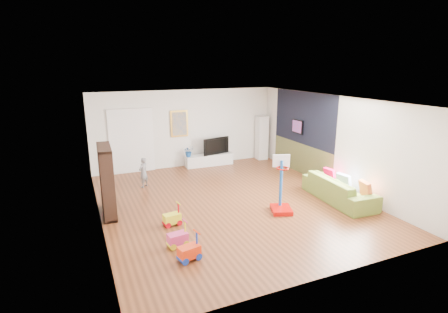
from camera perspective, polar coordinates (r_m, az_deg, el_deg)
name	(u,v)px	position (r m, az deg, el deg)	size (l,w,h in m)	color
floor	(230,202)	(9.37, 0.99, -7.40)	(6.50, 7.50, 0.00)	brown
ceiling	(230,100)	(8.71, 1.06, 9.28)	(6.50, 7.50, 0.00)	white
wall_back	(186,129)	(12.38, -6.22, 4.55)	(6.50, 0.00, 2.70)	silver
wall_front	(327,205)	(5.91, 16.43, -7.61)	(6.50, 0.00, 2.70)	silver
wall_left	(96,167)	(8.19, -20.15, -1.63)	(0.00, 7.50, 2.70)	silver
wall_right	(331,142)	(10.68, 17.11, 2.32)	(0.00, 7.50, 2.70)	white
navy_accent	(303,118)	(11.66, 12.79, 6.12)	(0.01, 3.20, 1.70)	black
olive_wainscot	(301,158)	(11.93, 12.43, -0.30)	(0.01, 3.20, 1.00)	brown
doorway	(132,142)	(11.98, -14.83, 2.33)	(1.45, 0.06, 2.10)	white
painting_back	(179,124)	(12.23, -7.32, 5.34)	(0.62, 0.06, 0.92)	gold
artwork_right	(297,126)	(11.83, 11.89, 4.82)	(0.04, 0.56, 0.46)	#7F3F8C
media_console	(209,160)	(12.61, -2.47, -0.54)	(1.73, 0.43, 0.40)	silver
tall_cabinet	(262,138)	(13.40, 6.17, 3.06)	(0.39, 0.39, 1.65)	silver
bookshelf	(107,181)	(8.80, -18.60, -3.81)	(0.30, 1.16, 1.70)	black
sofa	(339,189)	(9.83, 18.25, -5.07)	(2.22, 0.87, 0.65)	olive
basketball_hoop	(282,185)	(8.63, 9.50, -4.55)	(0.49, 0.59, 1.42)	#AC0A05
ride_on_yellow	(172,215)	(8.07, -8.50, -9.38)	(0.38, 0.24, 0.51)	yellow
ride_on_orange	(189,247)	(6.70, -5.74, -14.51)	(0.40, 0.25, 0.54)	red
ride_on_pink	(177,234)	(7.19, -7.61, -12.49)	(0.39, 0.24, 0.52)	#D7377B
child	(143,172)	(10.59, -13.02, -2.54)	(0.33, 0.22, 0.90)	slate
tv	(215,145)	(12.59, -1.54, 1.82)	(1.06, 0.14, 0.61)	black
vase_plant	(189,151)	(12.26, -5.80, 0.87)	(0.35, 0.31, 0.39)	navy
pillow_left	(366,189)	(9.47, 22.10, -4.97)	(0.11, 0.41, 0.41)	#D35D2B
pillow_center	(344,181)	(9.90, 19.00, -3.84)	(0.11, 0.41, 0.41)	silver
pillow_right	(330,174)	(10.38, 16.85, -2.81)	(0.09, 0.36, 0.36)	#CD013D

